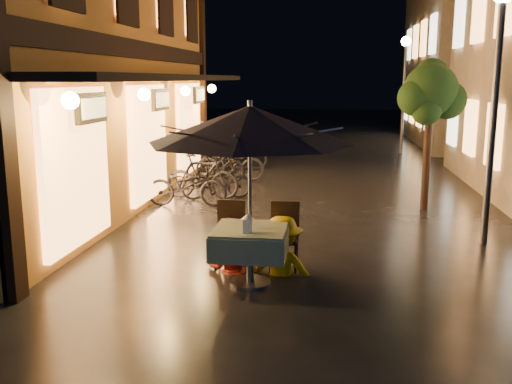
# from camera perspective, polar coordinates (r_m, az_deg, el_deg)

# --- Properties ---
(ground) EXTENTS (90.00, 90.00, 0.00)m
(ground) POSITION_cam_1_polar(r_m,az_deg,el_deg) (8.15, 4.27, -8.33)
(ground) COLOR black
(ground) RESTS_ON ground
(west_building) EXTENTS (5.90, 11.40, 7.40)m
(west_building) POSITION_cam_1_polar(r_m,az_deg,el_deg) (13.22, -20.86, 14.82)
(west_building) COLOR gold
(west_building) RESTS_ON ground
(east_building_far) EXTENTS (7.30, 10.30, 7.30)m
(east_building_far) POSITION_cam_1_polar(r_m,az_deg,el_deg) (26.64, 23.51, 12.36)
(east_building_far) COLOR #BFB19A
(east_building_far) RESTS_ON ground
(street_tree) EXTENTS (1.43, 1.20, 3.15)m
(street_tree) POSITION_cam_1_polar(r_m,az_deg,el_deg) (12.35, 17.11, 9.35)
(street_tree) COLOR black
(street_tree) RESTS_ON ground
(streetlamp_near) EXTENTS (0.36, 0.36, 4.23)m
(streetlamp_near) POSITION_cam_1_polar(r_m,az_deg,el_deg) (10.01, 23.01, 11.47)
(streetlamp_near) COLOR #59595E
(streetlamp_near) RESTS_ON ground
(streetlamp_far) EXTENTS (0.36, 0.36, 4.23)m
(streetlamp_far) POSITION_cam_1_polar(r_m,az_deg,el_deg) (21.82, 14.63, 11.41)
(streetlamp_far) COLOR #59595E
(streetlamp_far) RESTS_ON ground
(cafe_table) EXTENTS (0.99, 0.99, 0.78)m
(cafe_table) POSITION_cam_1_polar(r_m,az_deg,el_deg) (7.64, -0.59, -5.02)
(cafe_table) COLOR #59595E
(cafe_table) RESTS_ON ground
(patio_umbrella) EXTENTS (2.71, 2.71, 2.46)m
(patio_umbrella) POSITION_cam_1_polar(r_m,az_deg,el_deg) (7.35, -0.62, 6.74)
(patio_umbrella) COLOR #59595E
(patio_umbrella) RESTS_ON ground
(cafe_chair_left) EXTENTS (0.42, 0.42, 0.97)m
(cafe_chair_left) POSITION_cam_1_polar(r_m,az_deg,el_deg) (8.41, -2.59, -3.84)
(cafe_chair_left) COLOR black
(cafe_chair_left) RESTS_ON ground
(cafe_chair_right) EXTENTS (0.42, 0.42, 0.97)m
(cafe_chair_right) POSITION_cam_1_polar(r_m,az_deg,el_deg) (8.31, 2.86, -4.03)
(cafe_chair_right) COLOR black
(cafe_chair_right) RESTS_ON ground
(table_lantern) EXTENTS (0.16, 0.16, 0.25)m
(table_lantern) POSITION_cam_1_polar(r_m,az_deg,el_deg) (7.33, -0.85, -3.04)
(table_lantern) COLOR white
(table_lantern) RESTS_ON cafe_table
(person_orange) EXTENTS (0.73, 0.57, 1.50)m
(person_orange) POSITION_cam_1_polar(r_m,az_deg,el_deg) (8.19, -2.58, -2.72)
(person_orange) COLOR red
(person_orange) RESTS_ON ground
(person_yellow) EXTENTS (1.09, 0.68, 1.61)m
(person_yellow) POSITION_cam_1_polar(r_m,az_deg,el_deg) (8.04, 2.65, -2.59)
(person_yellow) COLOR #D9AD04
(person_yellow) RESTS_ON ground
(bicycle_0) EXTENTS (1.78, 0.72, 0.92)m
(bicycle_0) POSITION_cam_1_polar(r_m,az_deg,el_deg) (12.42, -6.93, 0.66)
(bicycle_0) COLOR black
(bicycle_0) RESTS_ON ground
(bicycle_1) EXTENTS (1.75, 0.61, 1.03)m
(bicycle_1) POSITION_cam_1_polar(r_m,az_deg,el_deg) (13.14, -5.40, 1.52)
(bicycle_1) COLOR black
(bicycle_1) RESTS_ON ground
(bicycle_2) EXTENTS (1.71, 1.04, 0.85)m
(bicycle_2) POSITION_cam_1_polar(r_m,az_deg,el_deg) (13.11, -4.00, 1.12)
(bicycle_2) COLOR black
(bicycle_2) RESTS_ON ground
(bicycle_3) EXTENTS (1.63, 1.03, 0.95)m
(bicycle_3) POSITION_cam_1_polar(r_m,az_deg,el_deg) (15.03, -4.09, 2.62)
(bicycle_3) COLOR black
(bicycle_3) RESTS_ON ground
(bicycle_4) EXTENTS (1.90, 0.77, 0.98)m
(bicycle_4) POSITION_cam_1_polar(r_m,az_deg,el_deg) (15.46, -2.63, 2.93)
(bicycle_4) COLOR black
(bicycle_4) RESTS_ON ground
(bicycle_5) EXTENTS (1.89, 1.24, 1.10)m
(bicycle_5) POSITION_cam_1_polar(r_m,az_deg,el_deg) (17.12, -3.21, 3.95)
(bicycle_5) COLOR black
(bicycle_5) RESTS_ON ground
(bicycle_6) EXTENTS (1.81, 1.03, 0.90)m
(bicycle_6) POSITION_cam_1_polar(r_m,az_deg,el_deg) (17.39, -1.72, 3.74)
(bicycle_6) COLOR black
(bicycle_6) RESTS_ON ground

